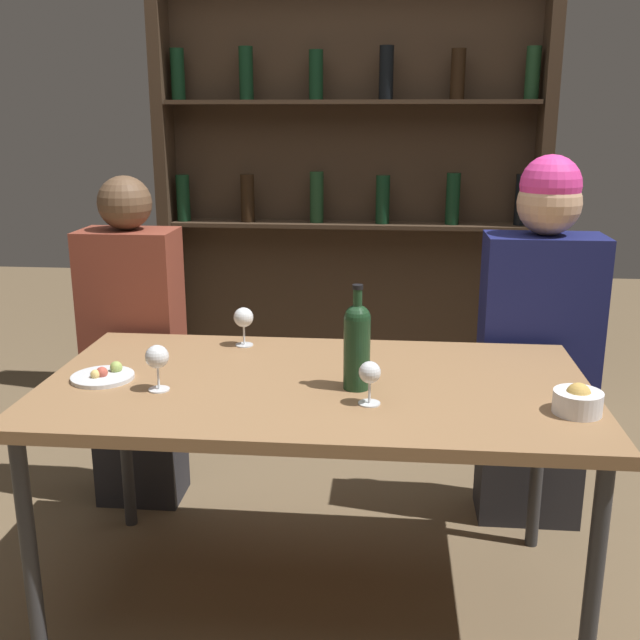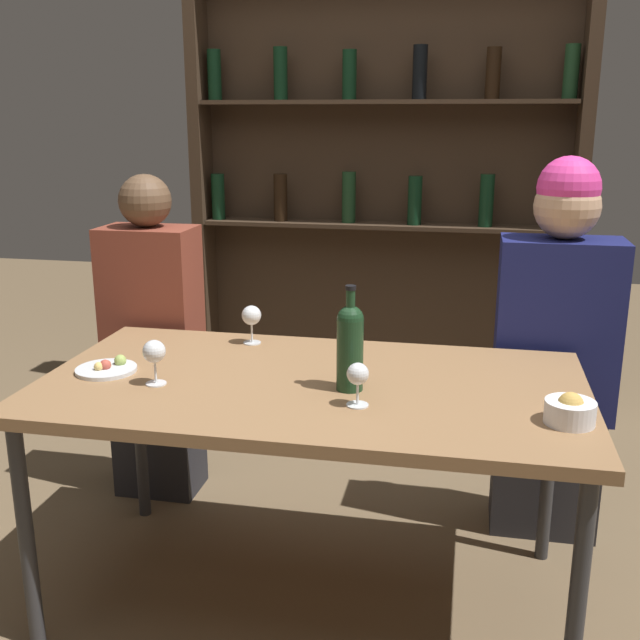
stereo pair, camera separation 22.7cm
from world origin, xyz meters
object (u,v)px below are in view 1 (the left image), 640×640
object	(u,v)px
wine_glass_2	(157,358)
seated_person_right	(537,348)
wine_bottle	(357,342)
seated_person_left	(135,353)
wine_glass_0	(244,319)
food_plate_0	(103,375)
wine_glass_1	(370,374)
snack_bowl	(578,401)

from	to	relation	value
wine_glass_2	seated_person_right	size ratio (longest dim) A/B	0.10
wine_bottle	seated_person_left	distance (m)	1.11
wine_glass_0	food_plate_0	world-z (taller)	wine_glass_0
seated_person_right	food_plate_0	bearing A→B (deg)	-155.60
wine_glass_1	wine_glass_2	xyz separation A→B (m)	(-0.60, 0.05, 0.01)
wine_glass_2	food_plate_0	distance (m)	0.22
wine_glass_0	food_plate_0	distance (m)	0.51
wine_glass_1	seated_person_left	bearing A→B (deg)	140.75
wine_bottle	seated_person_right	world-z (taller)	seated_person_right
wine_glass_1	wine_glass_2	size ratio (longest dim) A/B	0.91
seated_person_right	wine_glass_1	bearing A→B (deg)	-128.01
seated_person_left	wine_bottle	bearing A→B (deg)	-35.73
wine_glass_1	seated_person_right	bearing A→B (deg)	51.99
wine_glass_1	seated_person_left	size ratio (longest dim) A/B	0.09
wine_bottle	wine_glass_1	size ratio (longest dim) A/B	2.51
wine_glass_1	food_plate_0	xyz separation A→B (m)	(-0.79, 0.12, -0.07)
wine_glass_0	seated_person_right	world-z (taller)	seated_person_right
wine_bottle	food_plate_0	distance (m)	0.76
food_plate_0	wine_glass_0	bearing A→B (deg)	46.13
wine_glass_0	seated_person_left	world-z (taller)	seated_person_left
wine_glass_0	seated_person_right	distance (m)	1.06
wine_glass_0	wine_glass_2	bearing A→B (deg)	-109.86
wine_glass_1	wine_glass_2	bearing A→B (deg)	175.33
wine_bottle	wine_glass_1	distance (m)	0.14
food_plate_0	seated_person_right	xyz separation A→B (m)	(1.37, 0.62, -0.07)
wine_glass_1	food_plate_0	distance (m)	0.80
wine_glass_2	food_plate_0	bearing A→B (deg)	158.30
snack_bowl	food_plate_0	bearing A→B (deg)	174.15
wine_glass_1	seated_person_left	world-z (taller)	seated_person_left
food_plate_0	wine_glass_1	bearing A→B (deg)	-9.00
wine_glass_2	snack_bowl	xyz separation A→B (m)	(1.14, -0.06, -0.06)
wine_glass_2	seated_person_left	bearing A→B (deg)	114.47
wine_glass_1	snack_bowl	bearing A→B (deg)	-1.21
wine_glass_0	food_plate_0	bearing A→B (deg)	-133.87
wine_glass_0	seated_person_right	xyz separation A→B (m)	(1.02, 0.26, -0.15)
seated_person_left	food_plate_0	bearing A→B (deg)	-78.51
seated_person_right	wine_glass_2	bearing A→B (deg)	-149.39
wine_bottle	wine_glass_1	world-z (taller)	wine_bottle
wine_glass_0	wine_glass_1	xyz separation A→B (m)	(0.44, -0.49, -0.01)
wine_bottle	wine_glass_2	distance (m)	0.56
seated_person_left	wine_glass_1	bearing A→B (deg)	-39.25
wine_bottle	snack_bowl	world-z (taller)	wine_bottle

